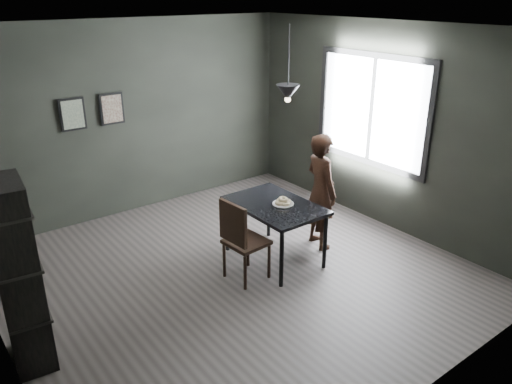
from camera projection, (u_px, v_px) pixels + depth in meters
ground at (235, 273)px, 5.97m from camera, size 5.00×5.00×0.00m
back_wall at (135, 119)px, 7.28m from camera, size 5.00×0.10×2.80m
ceiling at (231, 28)px, 4.91m from camera, size 5.00×5.00×0.02m
window_assembly at (371, 110)px, 6.90m from camera, size 0.04×1.96×1.56m
cafe_table at (275, 210)px, 6.05m from camera, size 0.80×1.20×0.75m
white_plate at (283, 204)px, 5.99m from camera, size 0.23×0.23×0.01m
donut_pile at (283, 202)px, 5.98m from camera, size 0.21×0.21×0.09m
woman at (321, 191)px, 6.37m from camera, size 0.47×0.62×1.52m
wood_chair at (241, 236)px, 5.63m from camera, size 0.47×0.47×1.00m
shelf_unit at (18, 277)px, 4.27m from camera, size 0.39×0.61×1.74m
pendant_lamp at (288, 92)px, 5.74m from camera, size 0.28×0.28×0.86m
framed_print_left at (73, 114)px, 6.67m from camera, size 0.34×0.04×0.44m
framed_print_right at (112, 109)px, 6.98m from camera, size 0.34×0.04×0.44m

